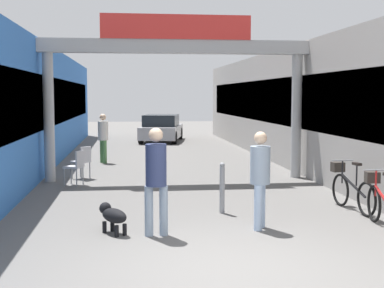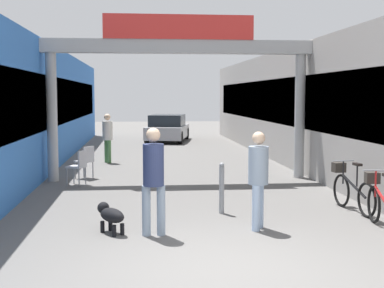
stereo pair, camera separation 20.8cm
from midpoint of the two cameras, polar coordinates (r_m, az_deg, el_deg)
name	(u,v)px [view 1 (the left image)]	position (r m, az deg, el deg)	size (l,w,h in m)	color
ground_plane	(225,267)	(7.29, 2.75, -12.98)	(80.00, 80.00, 0.00)	#605E5B
storefront_left	(9,107)	(18.27, -19.21, 3.72)	(3.00, 26.00, 3.79)	blue
storefront_right	(314,107)	(18.90, 12.61, 3.92)	(3.00, 26.00, 3.79)	#9E9993
arcade_sign_gateway	(176,64)	(14.41, -2.15, 8.57)	(7.40, 0.47, 4.39)	#B2B2B2
pedestrian_with_dog	(156,174)	(8.65, -4.55, -3.21)	(0.39, 0.35, 1.76)	#8C9EB2
pedestrian_companion	(260,174)	(9.13, 6.63, -3.16)	(0.46, 0.46, 1.67)	#A5BFE0
pedestrian_carrying_crate	(103,135)	(18.23, -9.78, 0.95)	(0.45, 0.45, 1.66)	#4C7F47
dog_on_leash	(113,215)	(8.99, -9.14, -7.52)	(0.57, 0.67, 0.49)	black
bicycle_red_nearest	(382,203)	(9.78, 19.03, -5.92)	(0.46, 1.68, 0.98)	black
bicycle_black_second	(350,188)	(11.06, 16.01, -4.57)	(0.46, 1.69, 0.98)	black
bollard_post_metal	(222,187)	(10.36, 2.66, -4.66)	(0.10, 0.10, 0.99)	gray
cafe_chair_aluminium_nearer	(76,164)	(13.82, -12.65, -2.14)	(0.52, 0.52, 0.89)	gray
cafe_chair_aluminium_farther	(83,159)	(14.89, -11.95, -1.60)	(0.56, 0.56, 0.89)	gray
parked_car_silver	(161,128)	(26.55, -3.50, 1.67)	(2.47, 4.26, 1.33)	#99999E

